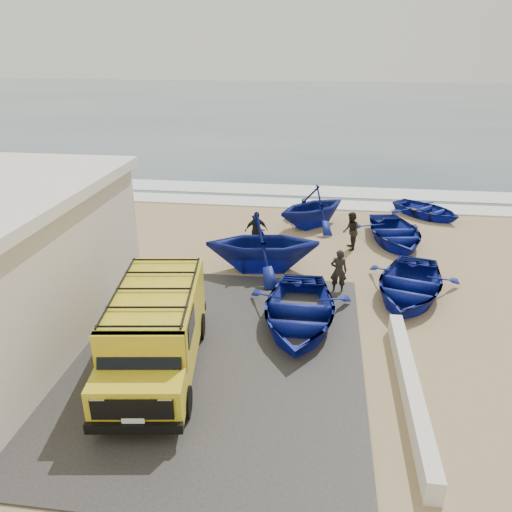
{
  "coord_description": "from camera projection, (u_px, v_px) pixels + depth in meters",
  "views": [
    {
      "loc": [
        2.69,
        -12.85,
        7.73
      ],
      "look_at": [
        0.66,
        2.19,
        1.2
      ],
      "focal_mm": 35.0,
      "sensor_mm": 36.0,
      "label": 1
    }
  ],
  "objects": [
    {
      "name": "ground",
      "position": [
        225.0,
        319.0,
        15.09
      ],
      "size": [
        160.0,
        160.0,
        0.0
      ],
      "primitive_type": "plane",
      "color": "tan"
    },
    {
      "name": "slab",
      "position": [
        138.0,
        351.0,
        13.5
      ],
      "size": [
        12.0,
        10.0,
        0.05
      ],
      "primitive_type": "cube",
      "color": "#3C3A37",
      "rests_on": "ground"
    },
    {
      "name": "ocean",
      "position": [
        305.0,
        105.0,
        66.06
      ],
      "size": [
        180.0,
        88.0,
        0.01
      ],
      "primitive_type": "cube",
      "color": "#385166",
      "rests_on": "ground"
    },
    {
      "name": "surf_line",
      "position": [
        269.0,
        202.0,
        26.0
      ],
      "size": [
        180.0,
        1.6,
        0.06
      ],
      "primitive_type": "cube",
      "color": "white",
      "rests_on": "ground"
    },
    {
      "name": "surf_wash",
      "position": [
        273.0,
        190.0,
        28.28
      ],
      "size": [
        180.0,
        2.2,
        0.04
      ],
      "primitive_type": "cube",
      "color": "white",
      "rests_on": "ground"
    },
    {
      "name": "parapet",
      "position": [
        410.0,
        389.0,
        11.63
      ],
      "size": [
        0.35,
        6.0,
        0.55
      ],
      "primitive_type": "cube",
      "color": "silver",
      "rests_on": "ground"
    },
    {
      "name": "van",
      "position": [
        156.0,
        329.0,
        12.38
      ],
      "size": [
        2.67,
        5.34,
        2.19
      ],
      "rotation": [
        0.0,
        0.0,
        0.14
      ],
      "color": "yellow",
      "rests_on": "ground"
    },
    {
      "name": "boat_near_left",
      "position": [
        298.0,
        311.0,
        14.61
      ],
      "size": [
        3.24,
        4.53,
        0.94
      ],
      "primitive_type": "imported",
      "rotation": [
        0.0,
        0.0,
        0.0
      ],
      "color": "navy",
      "rests_on": "ground"
    },
    {
      "name": "boat_near_right",
      "position": [
        409.0,
        285.0,
        16.25
      ],
      "size": [
        4.14,
        5.0,
        0.9
      ],
      "primitive_type": "imported",
      "rotation": [
        0.0,
        0.0,
        -0.27
      ],
      "color": "navy",
      "rests_on": "ground"
    },
    {
      "name": "boat_mid_left",
      "position": [
        263.0,
        243.0,
        17.94
      ],
      "size": [
        4.58,
        4.11,
        2.16
      ],
      "primitive_type": "imported",
      "rotation": [
        0.0,
        0.0,
        1.72
      ],
      "color": "navy",
      "rests_on": "ground"
    },
    {
      "name": "boat_mid_right",
      "position": [
        395.0,
        233.0,
        20.71
      ],
      "size": [
        3.64,
        4.64,
        0.87
      ],
      "primitive_type": "imported",
      "rotation": [
        0.0,
        0.0,
        0.16
      ],
      "color": "navy",
      "rests_on": "ground"
    },
    {
      "name": "boat_far_left",
      "position": [
        312.0,
        206.0,
        22.34
      ],
      "size": [
        4.73,
        4.71,
        1.89
      ],
      "primitive_type": "imported",
      "rotation": [
        0.0,
        0.0,
        -0.81
      ],
      "color": "navy",
      "rests_on": "ground"
    },
    {
      "name": "boat_far_right",
      "position": [
        427.0,
        210.0,
        23.8
      ],
      "size": [
        4.09,
        4.06,
        0.7
      ],
      "primitive_type": "imported",
      "rotation": [
        0.0,
        0.0,
        0.81
      ],
      "color": "navy",
      "rests_on": "ground"
    },
    {
      "name": "fisherman_front",
      "position": [
        339.0,
        271.0,
        16.48
      ],
      "size": [
        0.56,
        0.37,
        1.52
      ],
      "primitive_type": "imported",
      "rotation": [
        0.0,
        0.0,
        3.13
      ],
      "color": "black",
      "rests_on": "ground"
    },
    {
      "name": "fisherman_middle",
      "position": [
        351.0,
        231.0,
        19.88
      ],
      "size": [
        0.64,
        0.79,
        1.56
      ],
      "primitive_type": "imported",
      "rotation": [
        0.0,
        0.0,
        -1.51
      ],
      "color": "black",
      "rests_on": "ground"
    },
    {
      "name": "fisherman_back",
      "position": [
        256.0,
        231.0,
        19.9
      ],
      "size": [
        1.01,
        0.68,
        1.59
      ],
      "primitive_type": "imported",
      "rotation": [
        0.0,
        0.0,
        0.34
      ],
      "color": "black",
      "rests_on": "ground"
    }
  ]
}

